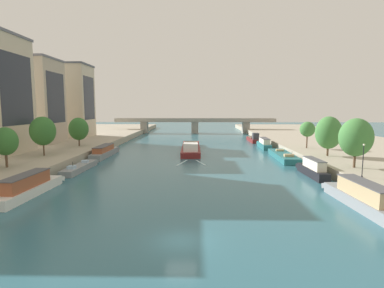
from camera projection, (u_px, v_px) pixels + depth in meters
name	position (u px, v px, depth m)	size (l,w,h in m)	color
ground_plane	(181.00, 241.00, 24.62)	(400.00, 400.00, 0.00)	#2D6070
quay_left	(43.00, 145.00, 79.90)	(36.00, 170.00, 1.72)	#A89E89
quay_right	(346.00, 146.00, 78.34)	(36.00, 170.00, 1.72)	#A89E89
barge_midriver	(191.00, 148.00, 74.44)	(4.74, 24.63, 2.92)	maroon
wake_behind_barge	(191.00, 163.00, 59.42)	(5.60, 5.93, 0.03)	#A0CCD6
moored_boat_left_lone	(29.00, 186.00, 37.15)	(2.80, 13.11, 2.75)	silver
moored_boat_left_end	(80.00, 167.00, 52.20)	(2.37, 12.23, 2.07)	gray
moored_boat_left_second	(105.00, 152.00, 67.28)	(2.55, 14.88, 2.46)	gray
moored_boat_right_upstream	(361.00, 197.00, 32.73)	(2.87, 13.46, 2.90)	gray
moored_boat_right_midway	(313.00, 169.00, 47.73)	(1.88, 10.26, 2.81)	black
moored_boat_right_far	(283.00, 156.00, 64.14)	(3.90, 16.33, 2.26)	#23666B
moored_boat_right_downstream	(264.00, 144.00, 80.88)	(2.41, 11.80, 2.71)	#23666B
moored_boat_right_lone	(253.00, 139.00, 95.63)	(2.43, 12.31, 3.03)	maroon
tree_left_end_of_row	(5.00, 141.00, 45.58)	(3.60, 3.60, 6.04)	brown
tree_left_nearest	(43.00, 131.00, 56.80)	(4.60, 4.60, 7.28)	brown
tree_left_distant	(79.00, 129.00, 71.07)	(4.46, 4.46, 6.61)	brown
tree_right_third	(356.00, 137.00, 45.38)	(4.79, 4.79, 7.38)	brown
tree_right_distant	(329.00, 133.00, 56.45)	(4.71, 4.71, 7.32)	brown
tree_right_past_mid	(307.00, 129.00, 67.41)	(3.26, 3.26, 5.84)	brown
lamppost_right_bank	(363.00, 159.00, 39.21)	(0.28, 0.28, 4.36)	black
building_left_corner	(35.00, 101.00, 76.28)	(11.11, 11.94, 21.05)	#B2A38E
building_left_far_end	(64.00, 101.00, 92.84)	(15.91, 11.17, 21.81)	beige
bridge_far	(195.00, 124.00, 127.52)	(66.26, 4.40, 6.17)	gray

